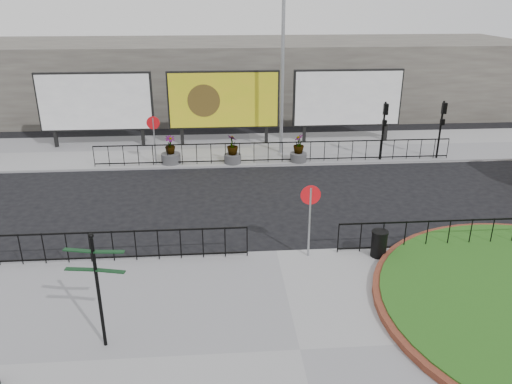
{
  "coord_description": "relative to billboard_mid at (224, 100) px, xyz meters",
  "views": [
    {
      "loc": [
        -1.81,
        -14.68,
        8.17
      ],
      "look_at": [
        -0.56,
        1.72,
        1.57
      ],
      "focal_mm": 35.0,
      "sensor_mm": 36.0,
      "label": 1
    }
  ],
  "objects": [
    {
      "name": "billboard_mid",
      "position": [
        0.0,
        0.0,
        0.0
      ],
      "size": [
        6.2,
        0.31,
        4.1
      ],
      "color": "black",
      "rests_on": "pavement_far"
    },
    {
      "name": "planter_a",
      "position": [
        -2.77,
        -3.39,
        -1.99
      ],
      "size": [
        0.98,
        0.98,
        1.42
      ],
      "color": "#4C4C4F",
      "rests_on": "pavement_far"
    },
    {
      "name": "pavement_near",
      "position": [
        1.5,
        -17.97,
        -2.54
      ],
      "size": [
        30.0,
        10.0,
        0.12
      ],
      "primitive_type": "cube",
      "color": "gray",
      "rests_on": "ground"
    },
    {
      "name": "signal_pole_a",
      "position": [
        8.0,
        -3.63,
        -0.5
      ],
      "size": [
        0.22,
        0.26,
        3.0
      ],
      "color": "black",
      "rests_on": "pavement_far"
    },
    {
      "name": "billboard_right",
      "position": [
        7.0,
        0.0,
        0.0
      ],
      "size": [
        6.2,
        0.31,
        4.1
      ],
      "color": "black",
      "rests_on": "pavement_far"
    },
    {
      "name": "railing_near_right",
      "position": [
        8.0,
        -13.27,
        -1.93
      ],
      "size": [
        9.0,
        0.1,
        1.1
      ],
      "primitive_type": null,
      "color": "black",
      "rests_on": "pavement_near"
    },
    {
      "name": "building_backdrop",
      "position": [
        1.5,
        9.03,
        -0.1
      ],
      "size": [
        40.0,
        10.0,
        5.0
      ],
      "primitive_type": "cube",
      "color": "slate",
      "rests_on": "ground"
    },
    {
      "name": "planter_b",
      "position": [
        0.34,
        -3.57,
        -1.89
      ],
      "size": [
        0.86,
        0.86,
        1.47
      ],
      "color": "#4C4C4F",
      "rests_on": "pavement_far"
    },
    {
      "name": "lamp_post",
      "position": [
        3.01,
        -1.97,
        2.23
      ],
      "size": [
        0.74,
        0.18,
        9.23
      ],
      "color": "gray",
      "rests_on": "pavement_far"
    },
    {
      "name": "signal_pole_b",
      "position": [
        11.0,
        -3.63,
        -0.5
      ],
      "size": [
        0.22,
        0.26,
        3.0
      ],
      "color": "black",
      "rests_on": "pavement_far"
    },
    {
      "name": "litter_bin",
      "position": [
        4.79,
        -13.57,
        -2.03
      ],
      "size": [
        0.54,
        0.54,
        0.9
      ],
      "color": "black",
      "rests_on": "pavement_near"
    },
    {
      "name": "billboard_left",
      "position": [
        -7.0,
        0.0,
        0.0
      ],
      "size": [
        6.2,
        0.31,
        4.1
      ],
      "color": "black",
      "rests_on": "pavement_far"
    },
    {
      "name": "planter_c",
      "position": [
        3.7,
        -3.57,
        -1.92
      ],
      "size": [
        0.85,
        0.85,
        1.41
      ],
      "color": "#4C4C4F",
      "rests_on": "pavement_far"
    },
    {
      "name": "pavement_far",
      "position": [
        1.5,
        -0.97,
        -2.54
      ],
      "size": [
        44.0,
        6.0,
        0.12
      ],
      "primitive_type": "cube",
      "color": "gray",
      "rests_on": "ground"
    },
    {
      "name": "ground",
      "position": [
        1.5,
        -12.97,
        -2.6
      ],
      "size": [
        90.0,
        90.0,
        0.0
      ],
      "primitive_type": "plane",
      "color": "black",
      "rests_on": "ground"
    },
    {
      "name": "speed_sign_near",
      "position": [
        2.5,
        -13.37,
        -0.68
      ],
      "size": [
        0.64,
        0.07,
        2.47
      ],
      "color": "gray",
      "rests_on": "pavement_near"
    },
    {
      "name": "fingerpost_sign",
      "position": [
        -3.24,
        -17.42,
        -0.64
      ],
      "size": [
        1.43,
        0.46,
        3.06
      ],
      "rotation": [
        0.0,
        0.0,
        -0.24
      ],
      "color": "black",
      "rests_on": "pavement_near"
    },
    {
      "name": "railing_far",
      "position": [
        2.5,
        -3.67,
        -1.93
      ],
      "size": [
        18.0,
        0.1,
        1.1
      ],
      "primitive_type": null,
      "color": "black",
      "rests_on": "pavement_far"
    },
    {
      "name": "railing_near_left",
      "position": [
        -4.5,
        -13.27,
        -1.93
      ],
      "size": [
        10.0,
        0.1,
        1.1
      ],
      "primitive_type": null,
      "color": "black",
      "rests_on": "pavement_near"
    },
    {
      "name": "speed_sign_far",
      "position": [
        -3.5,
        -3.57,
        -0.68
      ],
      "size": [
        0.64,
        0.07,
        2.47
      ],
      "color": "gray",
      "rests_on": "pavement_far"
    }
  ]
}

